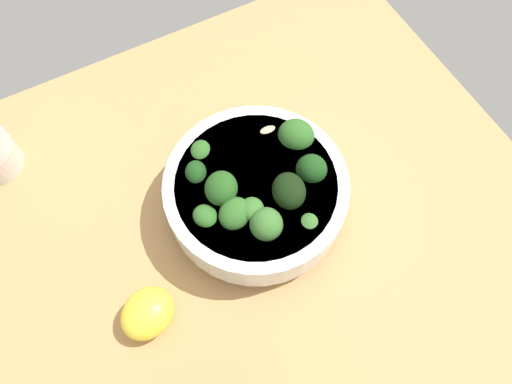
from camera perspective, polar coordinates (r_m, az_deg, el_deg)
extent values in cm
cube|color=tan|center=(58.08, 1.30, -6.13)|extent=(68.43, 68.43, 4.54)
cylinder|color=white|center=(56.67, 0.00, -1.40)|extent=(11.30, 11.30, 1.57)
cylinder|color=white|center=(53.81, 0.00, -0.03)|extent=(20.54, 20.54, 4.71)
cylinder|color=silver|center=(52.05, 0.00, 0.89)|extent=(17.92, 17.92, 0.80)
cylinder|color=#4A8F3C|center=(52.17, -4.08, -0.42)|extent=(2.00, 1.81, 1.83)
ellipsoid|color=#23511C|center=(50.53, -4.21, 0.45)|extent=(5.41, 5.82, 4.66)
cylinder|color=#589D47|center=(52.02, 3.86, -0.68)|extent=(1.71, 1.68, 1.37)
ellipsoid|color=black|center=(50.48, 3.98, 0.13)|extent=(5.49, 5.52, 4.68)
cylinder|color=#3C7A32|center=(51.16, -0.50, -2.63)|extent=(1.32, 1.41, 1.57)
ellipsoid|color=#386B2B|center=(49.91, -0.51, -2.03)|extent=(3.81, 3.56, 2.26)
cylinder|color=#3C7A32|center=(54.42, -7.04, 1.48)|extent=(1.75, 1.52, 1.80)
ellipsoid|color=#194216|center=(53.06, -7.22, 2.24)|extent=(3.87, 3.59, 3.16)
cylinder|color=#2F662B|center=(56.78, 4.68, 5.66)|extent=(1.85, 1.54, 1.84)
ellipsoid|color=#2D6023|center=(55.16, 4.82, 6.68)|extent=(6.78, 6.50, 5.40)
cylinder|color=#3C7A32|center=(50.86, 1.21, -4.61)|extent=(2.04, 2.01, 1.57)
ellipsoid|color=#386B2B|center=(49.24, 1.25, -3.88)|extent=(5.19, 5.39, 5.06)
cylinder|color=#4A8F3C|center=(52.04, -5.88, -3.60)|extent=(1.23, 1.30, 1.17)
ellipsoid|color=#2D6023|center=(50.72, -6.03, -3.00)|extent=(4.00, 4.40, 3.67)
cylinder|color=#3C7A32|center=(54.30, 6.48, 1.86)|extent=(1.91, 1.78, 1.42)
ellipsoid|color=#194216|center=(52.84, 6.67, 2.69)|extent=(5.60, 4.85, 4.75)
cylinder|color=#2F662B|center=(55.98, -6.56, 4.03)|extent=(1.45, 1.36, 1.32)
ellipsoid|color=#2D6023|center=(54.69, -6.72, 4.80)|extent=(4.48, 4.40, 3.29)
cylinder|color=#589D47|center=(51.87, -2.78, -3.05)|extent=(1.39, 1.51, 1.57)
ellipsoid|color=black|center=(50.53, -2.85, -2.42)|extent=(3.98, 3.30, 3.35)
cylinder|color=#2F662B|center=(52.22, 6.06, -4.49)|extent=(1.44, 1.53, 1.59)
ellipsoid|color=#386B2B|center=(50.81, 6.22, -3.88)|extent=(3.14, 3.59, 2.82)
cylinder|color=#3C7A32|center=(51.57, -2.48, -3.39)|extent=(1.31, 1.53, 1.77)
ellipsoid|color=#2D6023|center=(49.92, -2.57, -2.61)|extent=(5.05, 5.00, 3.66)
ellipsoid|color=#DBBC84|center=(52.44, 3.07, 1.85)|extent=(1.77, 2.03, 1.30)
ellipsoid|color=#DBBC84|center=(54.45, 1.40, 7.49)|extent=(1.24, 1.93, 0.59)
ellipsoid|color=#DBBC84|center=(53.32, -3.25, 3.35)|extent=(1.99, 1.78, 1.13)
ellipsoid|color=yellow|center=(52.81, -12.90, -14.00)|extent=(7.14, 7.57, 3.86)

